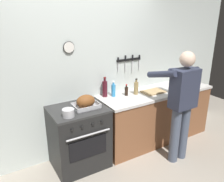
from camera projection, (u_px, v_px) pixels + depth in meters
wall_back at (80, 72)px, 3.40m from camera, size 6.00×0.13×2.60m
counter_block at (155, 115)px, 3.97m from camera, size 2.03×0.65×0.90m
stove at (79, 137)px, 3.28m from camera, size 0.76×0.67×0.90m
person_cook at (182, 101)px, 3.26m from camera, size 0.51×0.63×1.66m
roasting_pan at (86, 102)px, 3.11m from camera, size 0.35×0.26×0.19m
saucepan at (68, 113)px, 2.88m from camera, size 0.15×0.15×0.10m
cutting_board at (153, 92)px, 3.74m from camera, size 0.36×0.24×0.02m
bottle_soy_sauce at (126, 91)px, 3.59m from camera, size 0.05×0.05×0.18m
bottle_vinegar at (136, 88)px, 3.63m from camera, size 0.07×0.07×0.26m
bottle_wine_red at (105, 88)px, 3.52m from camera, size 0.08×0.08×0.31m
bottle_dish_soap at (113, 90)px, 3.54m from camera, size 0.07×0.07×0.24m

